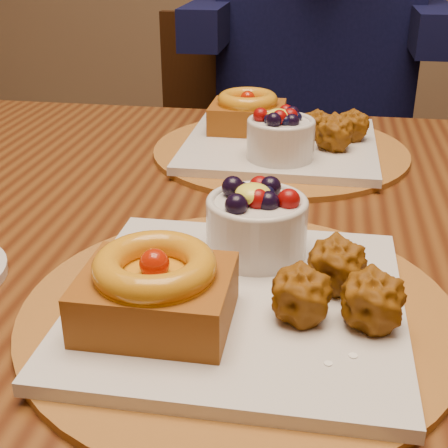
{
  "coord_description": "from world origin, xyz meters",
  "views": [
    {
      "loc": [
        0.12,
        -0.77,
        1.06
      ],
      "look_at": [
        0.03,
        -0.26,
        0.82
      ],
      "focal_mm": 50.0,
      "sensor_mm": 36.0,
      "label": 1
    }
  ],
  "objects": [
    {
      "name": "chair_far",
      "position": [
        -0.14,
        0.79,
        0.48
      ],
      "size": [
        0.45,
        0.45,
        0.86
      ],
      "rotation": [
        0.0,
        0.0,
        -0.08
      ],
      "color": "black",
      "rests_on": "ground"
    },
    {
      "name": "dining_table",
      "position": [
        0.06,
        -0.09,
        0.68
      ],
      "size": [
        1.6,
        0.9,
        0.76
      ],
      "color": "#3E1B0B",
      "rests_on": "ground"
    },
    {
      "name": "place_setting_near",
      "position": [
        0.05,
        -0.31,
        0.78
      ],
      "size": [
        0.38,
        0.38,
        0.09
      ],
      "color": "brown",
      "rests_on": "dining_table"
    },
    {
      "name": "place_setting_far",
      "position": [
        0.05,
        0.12,
        0.78
      ],
      "size": [
        0.38,
        0.38,
        0.09
      ],
      "color": "brown",
      "rests_on": "dining_table"
    }
  ]
}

